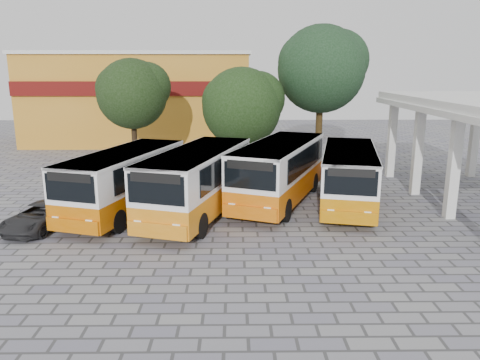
{
  "coord_description": "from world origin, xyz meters",
  "views": [
    {
      "loc": [
        -2.22,
        -19.03,
        6.84
      ],
      "look_at": [
        -1.95,
        3.33,
        1.5
      ],
      "focal_mm": 35.0,
      "sensor_mm": 36.0,
      "label": 1
    }
  ],
  "objects_px": {
    "bus_centre_left": "(198,178)",
    "bus_far_right": "(349,174)",
    "parked_car": "(40,216)",
    "bus_far_left": "(125,178)",
    "bus_centre_right": "(279,169)"
  },
  "relations": [
    {
      "from": "bus_far_right",
      "to": "bus_centre_right",
      "type": "bearing_deg",
      "value": -178.1
    },
    {
      "from": "bus_centre_left",
      "to": "parked_car",
      "type": "bearing_deg",
      "value": -148.59
    },
    {
      "from": "parked_car",
      "to": "bus_far_right",
      "type": "bearing_deg",
      "value": 24.28
    },
    {
      "from": "bus_centre_left",
      "to": "bus_far_right",
      "type": "xyz_separation_m",
      "value": [
        7.45,
        1.47,
        -0.13
      ]
    },
    {
      "from": "bus_far_left",
      "to": "bus_centre_left",
      "type": "xyz_separation_m",
      "value": [
        3.54,
        -0.51,
        0.09
      ]
    },
    {
      "from": "bus_centre_left",
      "to": "bus_far_right",
      "type": "bearing_deg",
      "value": 28.05
    },
    {
      "from": "bus_centre_left",
      "to": "bus_centre_right",
      "type": "height_order",
      "value": "bus_centre_right"
    },
    {
      "from": "bus_far_left",
      "to": "bus_centre_right",
      "type": "bearing_deg",
      "value": 29.21
    },
    {
      "from": "bus_far_left",
      "to": "bus_centre_right",
      "type": "height_order",
      "value": "bus_centre_right"
    },
    {
      "from": "bus_far_left",
      "to": "bus_centre_left",
      "type": "bearing_deg",
      "value": 8.99
    },
    {
      "from": "bus_far_right",
      "to": "parked_car",
      "type": "bearing_deg",
      "value": -154.56
    },
    {
      "from": "bus_far_left",
      "to": "bus_centre_right",
      "type": "distance_m",
      "value": 7.73
    },
    {
      "from": "bus_far_left",
      "to": "bus_far_right",
      "type": "height_order",
      "value": "bus_far_left"
    },
    {
      "from": "bus_far_left",
      "to": "bus_centre_right",
      "type": "relative_size",
      "value": 0.94
    },
    {
      "from": "parked_car",
      "to": "bus_centre_right",
      "type": "bearing_deg",
      "value": 31.26
    }
  ]
}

